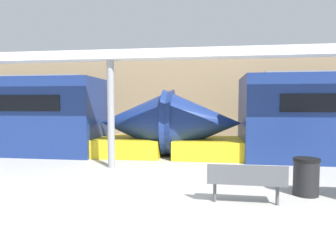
% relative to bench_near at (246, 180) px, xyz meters
% --- Properties ---
extents(ground_plane, '(60.00, 60.00, 0.00)m').
position_rel_bench_near_xyz_m(ground_plane, '(-1.72, -0.95, -0.51)').
color(ground_plane, '#B2AFA8').
extents(station_wall, '(56.00, 0.20, 5.00)m').
position_rel_bench_near_xyz_m(station_wall, '(-1.72, 9.69, 1.99)').
color(station_wall, '#9E8460').
rests_on(station_wall, ground_plane).
extents(bench_near, '(1.58, 0.48, 0.84)m').
position_rel_bench_near_xyz_m(bench_near, '(0.00, 0.00, 0.00)').
color(bench_near, '#4C4F54').
rests_on(bench_near, ground_plane).
extents(trash_bin, '(0.57, 0.57, 0.84)m').
position_rel_bench_near_xyz_m(trash_bin, '(1.41, 0.85, -0.09)').
color(trash_bin, black).
rests_on(trash_bin, ground_plane).
extents(support_column_near, '(0.23, 0.23, 3.45)m').
position_rel_bench_near_xyz_m(support_column_near, '(-3.90, 3.13, 1.21)').
color(support_column_near, gray).
rests_on(support_column_near, ground_plane).
extents(canopy_beam, '(28.00, 0.60, 0.28)m').
position_rel_bench_near_xyz_m(canopy_beam, '(-3.90, 3.13, 3.08)').
color(canopy_beam, silver).
rests_on(canopy_beam, support_column_near).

